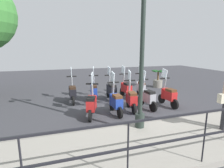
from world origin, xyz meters
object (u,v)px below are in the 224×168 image
(scooter_near_4, at_px, (92,104))
(scooter_far_2, at_px, (111,90))
(scooter_near_0, at_px, (168,95))
(scooter_far_0, at_px, (141,87))
(scooter_near_1, at_px, (147,97))
(scooter_far_1, at_px, (126,88))
(potted_palm, at_px, (158,80))
(scooter_near_2, at_px, (131,98))
(lamp_post_near, at_px, (142,57))
(scooter_far_3, at_px, (94,90))
(scooter_far_4, at_px, (73,92))
(scooter_near_3, at_px, (116,101))

(scooter_near_4, bearing_deg, scooter_far_2, -17.61)
(scooter_near_0, xyz_separation_m, scooter_far_0, (1.63, 0.44, 0.00))
(scooter_far_2, bearing_deg, scooter_near_4, 142.59)
(scooter_near_1, relative_size, scooter_far_1, 1.00)
(potted_palm, bearing_deg, scooter_near_1, 142.41)
(scooter_near_1, height_order, scooter_far_2, same)
(scooter_near_0, bearing_deg, scooter_near_4, 90.17)
(scooter_near_2, xyz_separation_m, scooter_far_1, (1.73, -0.48, 0.00))
(lamp_post_near, bearing_deg, scooter_far_1, -15.58)
(scooter_near_0, bearing_deg, scooter_far_3, 55.45)
(scooter_far_0, bearing_deg, scooter_far_1, 96.08)
(scooter_far_3, bearing_deg, scooter_far_1, -77.98)
(lamp_post_near, relative_size, scooter_near_4, 2.90)
(scooter_near_0, relative_size, scooter_far_3, 1.00)
(scooter_near_1, distance_m, scooter_far_4, 3.23)
(scooter_near_3, bearing_deg, lamp_post_near, -173.84)
(scooter_far_1, bearing_deg, scooter_near_1, -178.32)
(potted_palm, xyz_separation_m, scooter_far_1, (-1.58, 2.74, 0.04))
(scooter_near_1, bearing_deg, scooter_near_2, 82.91)
(lamp_post_near, relative_size, scooter_far_0, 2.90)
(scooter_near_1, distance_m, scooter_far_2, 1.85)
(scooter_far_4, bearing_deg, scooter_far_2, -93.08)
(scooter_far_4, bearing_deg, scooter_near_2, -128.12)
(scooter_near_2, distance_m, scooter_near_4, 1.59)
(potted_palm, bearing_deg, scooter_near_4, 126.16)
(scooter_far_0, distance_m, scooter_far_2, 1.55)
(scooter_near_3, distance_m, scooter_near_4, 0.89)
(scooter_near_4, distance_m, scooter_far_0, 3.36)
(scooter_near_1, height_order, scooter_far_1, same)
(potted_palm, xyz_separation_m, scooter_far_3, (-1.63, 4.33, 0.04))
(scooter_near_2, bearing_deg, scooter_near_0, -81.29)
(scooter_far_1, bearing_deg, scooter_far_3, 86.49)
(potted_palm, bearing_deg, scooter_far_4, 106.90)
(lamp_post_near, xyz_separation_m, potted_palm, (5.01, -3.70, -1.69))
(scooter_near_1, height_order, scooter_near_2, same)
(potted_palm, relative_size, scooter_far_0, 0.69)
(scooter_near_0, height_order, scooter_far_1, same)
(lamp_post_near, bearing_deg, potted_palm, -36.43)
(scooter_near_2, height_order, scooter_far_3, same)
(scooter_near_0, height_order, scooter_far_4, same)
(lamp_post_near, xyz_separation_m, scooter_near_3, (1.51, 0.21, -1.65))
(scooter_near_1, xyz_separation_m, scooter_far_0, (1.64, -0.54, 0.00))
(scooter_near_3, bearing_deg, scooter_far_4, 34.07)
(lamp_post_near, distance_m, scooter_near_4, 2.49)
(scooter_far_3, relative_size, scooter_far_4, 1.00)
(scooter_near_1, height_order, scooter_far_4, same)
(scooter_near_2, bearing_deg, scooter_far_1, -7.57)
(scooter_far_2, height_order, scooter_far_3, same)
(scooter_near_2, height_order, scooter_far_1, same)
(scooter_near_3, height_order, scooter_far_0, same)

